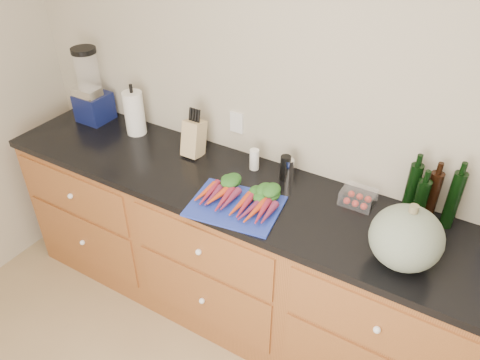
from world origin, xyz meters
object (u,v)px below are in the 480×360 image
Objects in this scene: cutting_board at (235,206)px; paper_towel at (134,113)px; carrots at (239,197)px; knife_block at (194,138)px; squash at (406,238)px; tomato_box at (358,197)px; blender_appliance at (91,90)px.

paper_towel reaches higher than cutting_board.
carrots is 0.53m from knife_block.
carrots is at bearing -179.97° from squash.
paper_towel is 1.39m from tomato_box.
blender_appliance is 0.35m from paper_towel.
carrots is 1.32× the size of squash.
paper_towel is 1.31× the size of knife_block.
cutting_board is 0.92× the size of blender_appliance.
carrots is at bearing -12.76° from blender_appliance.
paper_towel is (-0.90, 0.28, 0.10)m from carrots.
knife_block is (0.78, -0.02, -0.10)m from blender_appliance.
carrots is 0.95m from paper_towel.
paper_towel is at bearing 162.53° from carrots.
carrots is 1.47× the size of paper_towel.
paper_towel reaches higher than carrots.
squash is at bearing -12.00° from knife_block.
tomato_box reaches higher than carrots.
squash is at bearing -9.54° from paper_towel.
paper_towel reaches higher than tomato_box.
blender_appliance is 1.76× the size of paper_towel.
paper_towel is at bearing 0.43° from blender_appliance.
cutting_board is 1.62× the size of paper_towel.
paper_towel is at bearing 170.46° from squash.
carrots is 2.45× the size of tomato_box.
squash is (0.78, 0.00, 0.10)m from carrots.
tomato_box is at bearing 1.82° from knife_block.
blender_appliance is (-1.24, 0.32, 0.20)m from cutting_board.
squash is 0.42m from tomato_box.
paper_towel is at bearing 177.42° from knife_block.
knife_block is (0.44, -0.02, -0.03)m from paper_towel.
cutting_board is 0.55m from knife_block.
blender_appliance is 2.31× the size of knife_block.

